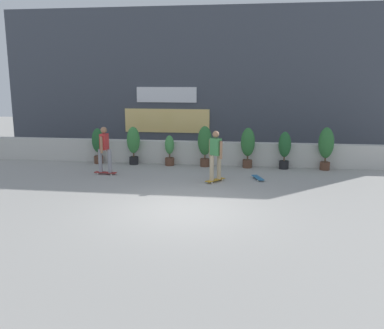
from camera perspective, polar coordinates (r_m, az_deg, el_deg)
ground_plane at (r=11.27m, az=-1.09°, el=-6.01°), size 48.00×48.00×0.00m
planter_wall at (r=16.95m, az=2.16°, el=1.55°), size 18.00×0.40×0.90m
building_backdrop at (r=20.67m, az=3.40°, el=11.14°), size 20.00×2.08×6.50m
potted_plant_0 at (r=17.46m, az=-12.42°, el=2.77°), size 0.47×0.47×1.41m
potted_plant_1 at (r=17.00m, az=-7.82°, el=2.91°), size 0.51×0.51×1.50m
potted_plant_2 at (r=16.70m, az=-3.01°, el=1.98°), size 0.36×0.36×1.18m
potted_plant_3 at (r=16.44m, az=1.72°, el=2.89°), size 0.55×0.55×1.57m
potted_plant_4 at (r=16.35m, az=7.45°, el=2.66°), size 0.53×0.53×1.53m
potted_plant_5 at (r=16.40m, az=12.24°, el=2.21°), size 0.47×0.47×1.41m
potted_plant_6 at (r=16.56m, az=17.44°, el=2.48°), size 0.56×0.56×1.59m
skater_far_left at (r=14.01m, az=3.16°, el=1.44°), size 0.64×0.76×1.70m
skater_by_wall_right at (r=15.39m, az=-11.59°, el=2.14°), size 0.82×0.56×1.70m
skateboard_near_camera at (r=14.65m, az=8.77°, el=-1.74°), size 0.45×0.82×0.08m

